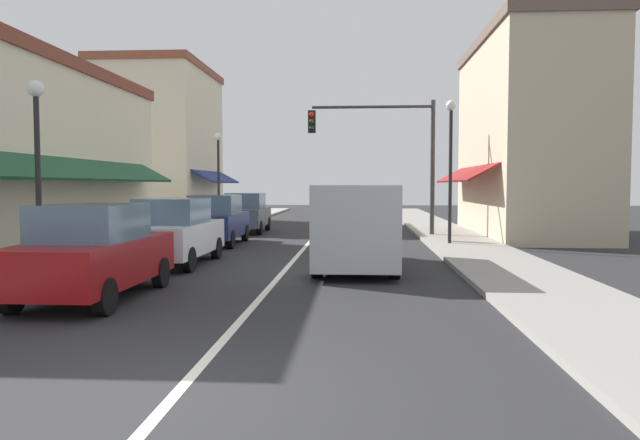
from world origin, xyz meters
name	(u,v)px	position (x,y,z in m)	size (l,w,h in m)	color
ground_plane	(313,239)	(0.00, 18.00, 0.00)	(80.00, 80.00, 0.00)	#28282B
sidewalk_left	(176,236)	(-5.50, 18.00, 0.06)	(2.60, 56.00, 0.12)	#A39E99
sidewalk_right	(453,238)	(5.50, 18.00, 0.06)	(2.60, 56.00, 0.12)	gray
lane_center_stripe	(313,239)	(0.00, 18.00, 0.00)	(0.14, 52.00, 0.01)	silver
storefront_left_block	(2,156)	(-8.98, 12.00, 3.01)	(5.69, 14.20, 6.01)	beige
storefront_right_block	(527,137)	(8.81, 20.00, 4.12)	(5.34, 10.20, 8.25)	#BCAD8E
storefront_far_left	(161,145)	(-9.44, 28.00, 4.41)	(6.60, 8.20, 8.81)	beige
parked_car_nearest_left	(93,252)	(-3.05, 5.11, 0.88)	(1.79, 4.11, 1.77)	maroon
parked_car_second_left	(174,232)	(-3.06, 9.97, 0.88)	(1.81, 4.11, 1.77)	silver
parked_car_third_left	(216,220)	(-3.24, 15.37, 0.88)	(1.83, 4.12, 1.77)	navy
parked_car_far_left	(246,213)	(-3.20, 20.85, 0.88)	(1.85, 4.14, 1.77)	#4C5156
van_in_lane	(356,224)	(1.77, 9.59, 1.15)	(2.01, 5.18, 2.12)	#B2B7BC
traffic_signal_mast_arm	(388,144)	(3.01, 18.93, 3.79)	(5.13, 0.50, 5.53)	#333333
street_lamp_left_near	(37,145)	(-5.17, 7.12, 3.00)	(0.36, 0.36, 4.40)	black
street_lamp_right_mid	(451,149)	(4.96, 15.27, 3.36)	(0.36, 0.36, 5.01)	black
street_lamp_left_far	(218,164)	(-5.01, 23.30, 3.15)	(0.36, 0.36, 4.65)	black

